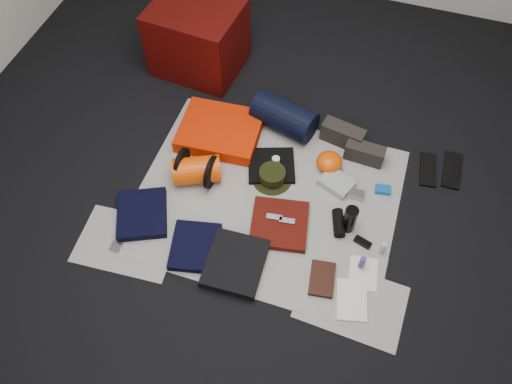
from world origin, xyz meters
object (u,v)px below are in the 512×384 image
(navy_duffel, at_px, (284,116))
(paperback_book, at_px, (322,279))
(stuff_sack, at_px, (197,170))
(water_bottle, at_px, (350,219))
(red_cabinet, at_px, (198,38))
(compact_camera, at_px, (356,194))
(sleeping_pad, at_px, (220,131))

(navy_duffel, relative_size, paperback_book, 2.03)
(stuff_sack, bearing_deg, water_bottle, -3.42)
(red_cabinet, bearing_deg, water_bottle, -32.33)
(navy_duffel, bearing_deg, red_cabinet, 167.89)
(stuff_sack, distance_m, compact_camera, 1.01)
(water_bottle, xyz_separation_m, paperback_book, (-0.06, -0.38, -0.08))
(paperback_book, bearing_deg, stuff_sack, 147.01)
(water_bottle, relative_size, paperback_book, 0.94)
(stuff_sack, distance_m, navy_duffel, 0.71)
(red_cabinet, bearing_deg, compact_camera, -25.57)
(navy_duffel, distance_m, water_bottle, 0.87)
(water_bottle, bearing_deg, compact_camera, 90.21)
(sleeping_pad, height_order, compact_camera, sleeping_pad)
(compact_camera, bearing_deg, red_cabinet, 146.26)
(compact_camera, relative_size, paperback_book, 0.48)
(compact_camera, distance_m, paperback_book, 0.62)
(navy_duffel, bearing_deg, sleeping_pad, -136.70)
(red_cabinet, height_order, water_bottle, red_cabinet)
(red_cabinet, distance_m, water_bottle, 1.73)
(red_cabinet, xyz_separation_m, water_bottle, (1.37, -1.05, -0.15))
(sleeping_pad, xyz_separation_m, water_bottle, (0.98, -0.44, 0.05))
(stuff_sack, xyz_separation_m, paperback_book, (0.93, -0.44, -0.07))
(stuff_sack, distance_m, paperback_book, 1.03)
(compact_camera, bearing_deg, navy_duffel, 142.43)
(navy_duffel, distance_m, compact_camera, 0.72)
(water_bottle, bearing_deg, red_cabinet, 142.47)
(red_cabinet, height_order, sleeping_pad, red_cabinet)
(red_cabinet, xyz_separation_m, compact_camera, (1.37, -0.81, -0.23))
(red_cabinet, bearing_deg, sleeping_pad, -52.53)
(stuff_sack, height_order, navy_duffel, navy_duffel)
(navy_duffel, bearing_deg, stuff_sack, -109.15)
(stuff_sack, relative_size, paperback_book, 1.40)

